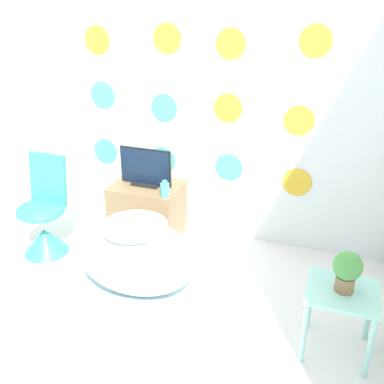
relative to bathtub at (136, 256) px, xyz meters
The scene contains 10 objects.
ground_plane 0.74m from the bathtub, 80.36° to the right, with size 12.00×12.00×0.00m, color white.
wall_back_dotted 1.44m from the bathtub, 83.37° to the left, with size 4.23×0.05×2.60m.
rug 0.29m from the bathtub, 83.65° to the right, with size 0.95×0.82×0.01m.
bathtub is the anchor object (origin of this frame).
chair 0.95m from the bathtub, 168.43° to the left, with size 0.39×0.39×0.82m.
tv_cabinet 0.77m from the bathtub, 109.08° to the left, with size 0.58×0.43×0.48m.
tv 0.85m from the bathtub, 109.04° to the left, with size 0.46×0.12×0.33m.
vase 0.64m from the bathtub, 91.26° to the left, with size 0.07×0.07×0.14m.
side_table 1.42m from the bathtub, ahead, with size 0.41×0.37×0.45m.
potted_plant_left 1.45m from the bathtub, ahead, with size 0.17×0.17×0.25m.
Camera 1 is at (1.19, -1.74, 2.05)m, focal length 42.00 mm.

